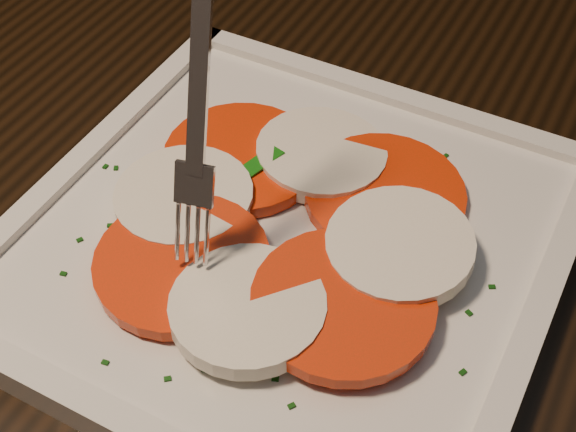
# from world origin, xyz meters

# --- Properties ---
(table) EXTENTS (1.27, 0.91, 0.75)m
(table) POSITION_xyz_m (0.02, -0.21, 0.65)
(table) COLOR black
(table) RESTS_ON ground
(plate) EXTENTS (0.32, 0.32, 0.01)m
(plate) POSITION_xyz_m (0.04, -0.17, 0.76)
(plate) COLOR silver
(plate) RESTS_ON table
(caprese_salad) EXTENTS (0.24, 0.21, 0.02)m
(caprese_salad) POSITION_xyz_m (0.04, -0.17, 0.77)
(caprese_salad) COLOR red
(caprese_salad) RESTS_ON plate
(fork) EXTENTS (0.04, 0.07, 0.17)m
(fork) POSITION_xyz_m (-0.00, -0.18, 0.87)
(fork) COLOR white
(fork) RESTS_ON caprese_salad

